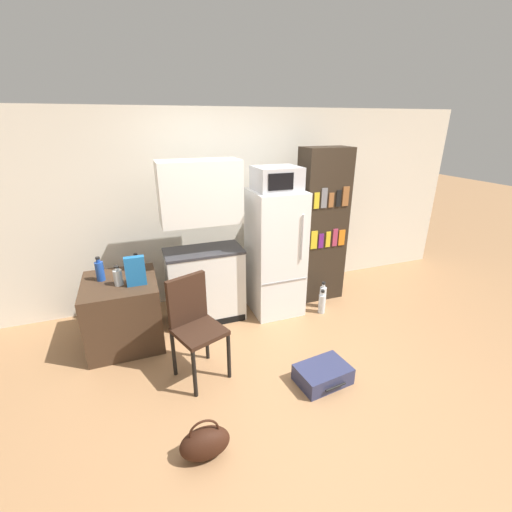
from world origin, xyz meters
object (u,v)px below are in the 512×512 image
object	(u,v)px
side_table	(124,312)
cereal_box	(135,271)
chair	(193,319)
water_bottle_front	(322,303)
bottle_blue_soda	(100,271)
suitcase_large_flat	(323,374)
microwave	(277,179)
bookshelf	(321,227)
water_bottle_middle	(323,296)
bottle_clear_short	(118,277)
refrigerator	(275,253)
kitchen_hutch	(203,251)
handbag	(205,443)
bottle_milk_white	(136,261)

from	to	relation	value
side_table	cereal_box	size ratio (longest dim) A/B	2.61
chair	water_bottle_front	xyz separation A→B (m)	(1.67, 0.54, -0.45)
bottle_blue_soda	suitcase_large_flat	size ratio (longest dim) A/B	0.50
microwave	side_table	bearing A→B (deg)	-177.15
microwave	bookshelf	xyz separation A→B (m)	(0.70, 0.13, -0.67)
cereal_box	water_bottle_front	world-z (taller)	cereal_box
cereal_box	chair	world-z (taller)	cereal_box
chair	water_bottle_middle	world-z (taller)	chair
bottle_clear_short	water_bottle_middle	size ratio (longest dim) A/B	0.58
bottle_blue_soda	bottle_clear_short	size ratio (longest dim) A/B	1.25
refrigerator	kitchen_hutch	bearing A→B (deg)	174.84
cereal_box	refrigerator	bearing A→B (deg)	8.53
bottle_blue_soda	cereal_box	bearing A→B (deg)	-34.92
handbag	suitcase_large_flat	bearing A→B (deg)	17.62
bottle_milk_white	water_bottle_front	xyz separation A→B (m)	(2.10, -0.54, -0.65)
chair	bottle_blue_soda	bearing A→B (deg)	112.03
bookshelf	chair	xyz separation A→B (m)	(-1.85, -0.97, -0.40)
cereal_box	handbag	world-z (taller)	cereal_box
cereal_box	water_bottle_middle	xyz separation A→B (m)	(2.20, 0.06, -0.72)
refrigerator	water_bottle_front	xyz separation A→B (m)	(0.52, -0.31, -0.63)
suitcase_large_flat	water_bottle_front	xyz separation A→B (m)	(0.62, 1.08, 0.05)
bottle_blue_soda	water_bottle_middle	world-z (taller)	bottle_blue_soda
suitcase_large_flat	bottle_clear_short	bearing A→B (deg)	137.19
water_bottle_front	bottle_milk_white	bearing A→B (deg)	165.55
kitchen_hutch	bookshelf	world-z (taller)	bookshelf
chair	bottle_milk_white	bearing A→B (deg)	90.74
refrigerator	water_bottle_middle	world-z (taller)	refrigerator
bookshelf	cereal_box	size ratio (longest dim) A/B	6.53
kitchen_hutch	water_bottle_middle	size ratio (longest dim) A/B	5.35
water_bottle_front	water_bottle_middle	distance (m)	0.15
bottle_milk_white	cereal_box	bearing A→B (deg)	-91.75
side_table	refrigerator	xyz separation A→B (m)	(1.78, 0.09, 0.40)
refrigerator	suitcase_large_flat	bearing A→B (deg)	-94.17
kitchen_hutch	water_bottle_front	xyz separation A→B (m)	(1.37, -0.38, -0.74)
suitcase_large_flat	water_bottle_front	bearing A→B (deg)	53.36
handbag	water_bottle_front	size ratio (longest dim) A/B	1.17
side_table	suitcase_large_flat	distance (m)	2.14
bottle_blue_soda	chair	bearing A→B (deg)	-47.06
side_table	bookshelf	size ratio (longest dim) A/B	0.40
microwave	bottle_milk_white	xyz separation A→B (m)	(-1.58, 0.24, -0.86)
bottle_blue_soda	water_bottle_middle	size ratio (longest dim) A/B	0.73
cereal_box	microwave	bearing A→B (deg)	8.48
water_bottle_front	handbag	bearing A→B (deg)	-140.93
side_table	refrigerator	distance (m)	1.82
side_table	cereal_box	bearing A→B (deg)	-40.41
chair	refrigerator	bearing A→B (deg)	15.24
microwave	suitcase_large_flat	world-z (taller)	microwave
refrigerator	microwave	distance (m)	0.89
bottle_clear_short	cereal_box	xyz separation A→B (m)	(0.17, -0.06, 0.06)
microwave	chair	distance (m)	1.78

